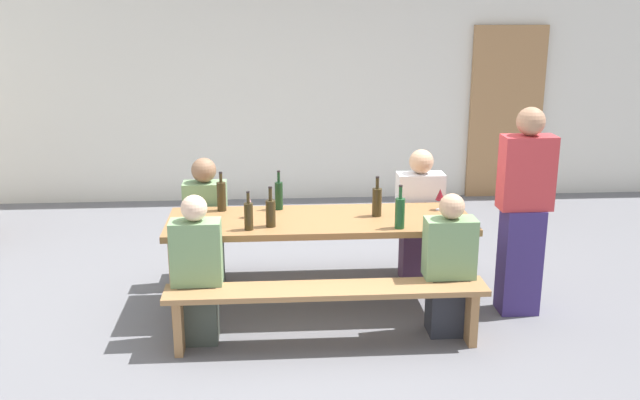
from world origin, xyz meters
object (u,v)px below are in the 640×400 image
Objects in this scene: wooden_door at (506,113)px; wine_bottle_0 at (400,212)px; seated_guest_near_0 at (197,274)px; seated_guest_far_1 at (419,219)px; tasting_table at (320,227)px; wine_glass_0 at (249,202)px; wine_bottle_4 at (279,195)px; wine_bottle_5 at (221,196)px; wine_bottle_2 at (249,215)px; wine_bottle_3 at (271,212)px; wine_bottle_1 at (377,201)px; bench_near at (327,299)px; seated_guest_far_0 at (206,225)px; wine_glass_1 at (440,195)px; standing_host at (523,215)px; bench_far at (315,237)px; seated_guest_near_1 at (449,269)px.

wooden_door is 3.99m from wine_bottle_0.
seated_guest_near_0 is 0.94× the size of seated_guest_far_1.
wine_glass_0 is at bearing 173.74° from tasting_table.
tasting_table is 0.68m from wine_bottle_0.
wine_bottle_4 reaches higher than wine_bottle_5.
wine_bottle_0 is 1.13× the size of wine_bottle_2.
seated_guest_far_1 is at bearing 28.84° from wine_bottle_3.
wine_bottle_0 is 1.03× the size of wine_bottle_5.
wine_glass_0 is (-3.07, -3.14, -0.18)m from wooden_door.
wine_bottle_1 reaches higher than tasting_table.
bench_near is at bearing -122.41° from wine_bottle_1.
bench_near is 7.70× the size of wine_bottle_2.
wooden_door reaches higher than wine_bottle_2.
wine_glass_0 reaches higher than tasting_table.
wine_bottle_5 is at bearing 30.83° from seated_guest_far_0.
wooden_door is at bearing 63.41° from wine_glass_1.
wine_bottle_2 is 1.59m from wine_glass_1.
wooden_door is 3.53m from standing_host.
bench_far is 1.02m from wine_bottle_5.
seated_guest_far_0 is at bearing 1.19° from seated_guest_near_0.
seated_guest_far_1 reaches higher than bench_far.
seated_guest_far_0 is (-0.94, -0.15, 0.18)m from bench_far.
wine_bottle_3 is 0.29× the size of seated_guest_near_1.
wooden_door is 6.49× the size of wine_bottle_1.
seated_guest_far_0 reaches higher than bench_near.
bench_far is at bearing 152.41° from wine_glass_1.
wine_glass_1 is 0.11× the size of standing_host.
wooden_door is at bearing 51.88° from tasting_table.
seated_guest_near_0 is (-3.43, -3.73, -0.53)m from wooden_door.
wine_glass_1 reaches higher than bench_near.
standing_host is (0.66, -0.73, 0.24)m from seated_guest_far_1.
wine_bottle_4 is at bearing 162.84° from wine_bottle_1.
standing_host is (2.51, -0.73, 0.26)m from seated_guest_far_0.
wine_bottle_1 is 1.26m from wine_bottle_5.
wine_glass_0 is at bearing -72.14° from seated_guest_far_1.
wine_bottle_2 is at bearing -165.16° from wine_glass_1.
seated_guest_far_1 is (1.46, 0.47, -0.32)m from wine_glass_0.
tasting_table is at bearing -170.61° from wine_glass_1.
wine_bottle_1 is 0.28× the size of seated_guest_far_1.
wine_glass_0 is 1.02× the size of wine_glass_1.
seated_guest_far_1 is at bearing 47.82° from wine_bottle_1.
wine_glass_0 is 0.15× the size of seated_guest_far_1.
tasting_table is 13.24× the size of wine_glass_0.
wine_bottle_5 is 0.29× the size of seated_guest_near_0.
seated_guest_far_1 is (1.69, 0.27, -0.32)m from wine_bottle_5.
bench_far is 1.52m from seated_guest_near_1.
standing_host is (2.35, -0.46, -0.08)m from wine_bottle_5.
seated_guest_far_0 is (-0.94, 0.53, -0.13)m from tasting_table.
wine_bottle_3 reaches higher than tasting_table.
bench_far is 1.07m from wine_bottle_3.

